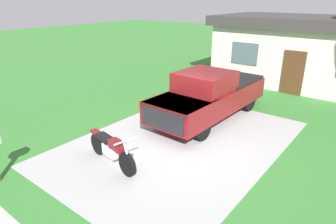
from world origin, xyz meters
name	(u,v)px	position (x,y,z in m)	size (l,w,h in m)	color
ground_plane	(180,142)	(0.00, 0.00, 0.00)	(80.00, 80.00, 0.00)	#34742F
driveway_pad	(180,142)	(0.00, 0.00, 0.00)	(5.72, 8.34, 0.01)	#A1A1A1
motorcycle	(112,149)	(-0.71, -2.29, 0.47)	(2.19, 0.77, 1.09)	black
pickup_truck	(210,94)	(-0.37, 2.45, 0.95)	(2.12, 5.67, 1.90)	black
neighbor_house	(310,50)	(1.18, 10.00, 1.79)	(9.60, 5.60, 3.50)	beige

